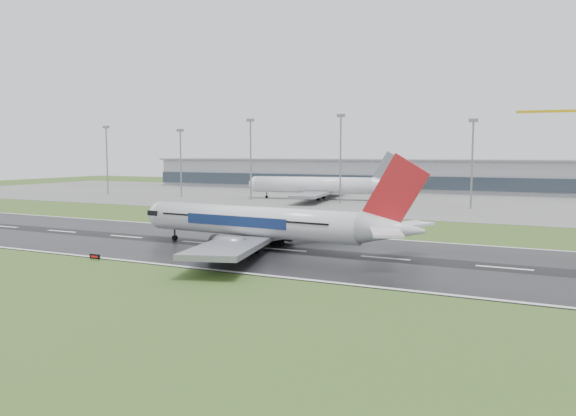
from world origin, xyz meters
The scene contains 12 objects.
ground centered at (0.00, 0.00, 0.00)m, with size 520.00×520.00×0.00m, color #34531E.
runway centered at (0.00, 0.00, 0.05)m, with size 400.00×45.00×0.10m, color black.
apron centered at (0.00, 125.00, 0.04)m, with size 400.00×130.00×0.08m, color slate.
terminal centered at (0.00, 185.00, 7.50)m, with size 240.00×36.00×15.00m, color gray.
main_airliner centered at (37.21, -1.07, 9.07)m, with size 60.76×57.86×17.94m, color silver, non-canonical shape.
parked_airliner centered at (1.22, 112.45, 9.49)m, with size 64.24×59.81×18.83m, color silver, non-canonical shape.
runway_sign centered at (13.72, -23.40, 0.52)m, with size 2.30×0.26×1.04m, color black, non-canonical shape.
floodmast_0 centered at (-99.81, 100.00, 15.13)m, with size 0.64×0.64×30.26m, color gray.
floodmast_1 centered at (-58.17, 100.00, 14.01)m, with size 0.64×0.64×28.02m, color gray.
floodmast_2 centered at (-23.70, 100.00, 15.74)m, with size 0.64×0.64×31.48m, color gray.
floodmast_3 centered at (14.76, 100.00, 16.09)m, with size 0.64×0.64×32.18m, color gray.
floodmast_4 centered at (61.91, 100.00, 14.61)m, with size 0.64×0.64×29.22m, color gray.
Camera 1 is at (86.43, -96.30, 18.87)m, focal length 34.61 mm.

